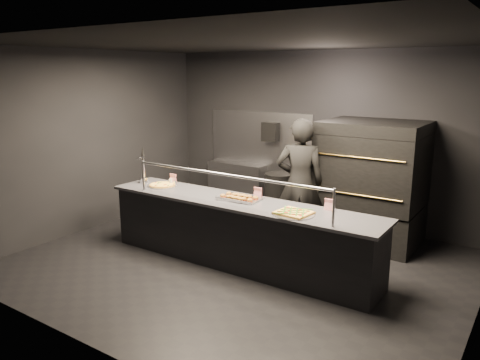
{
  "coord_description": "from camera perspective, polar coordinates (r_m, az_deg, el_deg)",
  "views": [
    {
      "loc": [
        3.45,
        -5.09,
        2.64
      ],
      "look_at": [
        -0.11,
        0.2,
        1.16
      ],
      "focal_mm": 35.0,
      "sensor_mm": 36.0,
      "label": 1
    }
  ],
  "objects": [
    {
      "name": "slider_tray_b",
      "position": [
        6.41,
        0.43,
        -2.26
      ],
      "size": [
        0.45,
        0.35,
        0.07
      ],
      "color": "silver",
      "rests_on": "service_counter"
    },
    {
      "name": "pizza_oven",
      "position": [
        7.53,
        15.7,
        -0.26
      ],
      "size": [
        1.5,
        1.23,
        1.91
      ],
      "color": "black",
      "rests_on": "ground"
    },
    {
      "name": "tent_cards",
      "position": [
        6.61,
        0.94,
        -1.34
      ],
      "size": [
        2.76,
        0.04,
        0.15
      ],
      "color": "white",
      "rests_on": "service_counter"
    },
    {
      "name": "condiment_jar",
      "position": [
        7.34,
        -8.29,
        -0.27
      ],
      "size": [
        0.14,
        0.06,
        0.09
      ],
      "color": "silver",
      "rests_on": "service_counter"
    },
    {
      "name": "square_pizza",
      "position": [
        5.82,
        6.56,
        -4.02
      ],
      "size": [
        0.52,
        0.52,
        0.05
      ],
      "color": "silver",
      "rests_on": "service_counter"
    },
    {
      "name": "prep_shelf",
      "position": [
        9.23,
        -0.31,
        -0.64
      ],
      "size": [
        1.2,
        0.35,
        0.9
      ],
      "primitive_type": "cube",
      "color": "#99999E",
      "rests_on": "ground"
    },
    {
      "name": "round_pizza",
      "position": [
        7.3,
        -9.46,
        -0.61
      ],
      "size": [
        0.46,
        0.46,
        0.03
      ],
      "color": "silver",
      "rests_on": "service_counter"
    },
    {
      "name": "slider_tray_a",
      "position": [
        6.47,
        -0.68,
        -2.11
      ],
      "size": [
        0.49,
        0.41,
        0.07
      ],
      "color": "silver",
      "rests_on": "service_counter"
    },
    {
      "name": "towel_dispenser",
      "position": [
        8.72,
        3.77,
        5.88
      ],
      "size": [
        0.3,
        0.2,
        0.35
      ],
      "primitive_type": "cube",
      "color": "black",
      "rests_on": "room"
    },
    {
      "name": "trash_bin",
      "position": [
        8.56,
        4.7,
        -1.98
      ],
      "size": [
        0.51,
        0.51,
        0.84
      ],
      "primitive_type": "cylinder",
      "color": "black",
      "rests_on": "ground"
    },
    {
      "name": "beer_tap",
      "position": [
        7.54,
        -11.67,
        0.9
      ],
      "size": [
        0.15,
        0.21,
        0.58
      ],
      "color": "silver",
      "rests_on": "service_counter"
    },
    {
      "name": "room",
      "position": [
        6.31,
        -0.1,
        2.63
      ],
      "size": [
        6.04,
        6.0,
        3.0
      ],
      "color": "black",
      "rests_on": "ground"
    },
    {
      "name": "fire_extinguisher",
      "position": [
        8.55,
        6.94,
        2.33
      ],
      "size": [
        0.14,
        0.14,
        0.51
      ],
      "color": "#B2B2B7",
      "rests_on": "room"
    },
    {
      "name": "service_counter",
      "position": [
        6.52,
        -0.17,
        -6.41
      ],
      "size": [
        4.1,
        0.78,
        1.37
      ],
      "color": "black",
      "rests_on": "ground"
    },
    {
      "name": "worker",
      "position": [
        7.14,
        7.3,
        -0.39
      ],
      "size": [
        0.85,
        0.72,
        1.98
      ],
      "primitive_type": "imported",
      "rotation": [
        0.0,
        0.0,
        3.55
      ],
      "color": "black",
      "rests_on": "ground"
    }
  ]
}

